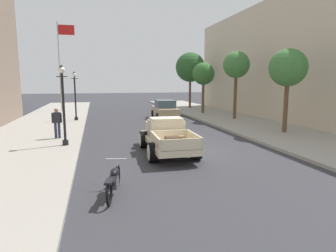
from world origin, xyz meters
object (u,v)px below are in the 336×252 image
(street_tree_third, at_px, (203,74))
(pedestrian_sidewalk_left, at_px, (57,121))
(street_lamp_near, at_px, (63,99))
(street_tree_second, at_px, (236,65))
(hotrod_truck_cream, at_px, (166,136))
(street_tree_nearest, at_px, (288,68))
(street_tree_farthest, at_px, (190,67))
(car_background_tan, at_px, (165,110))
(motorcycle_parked, at_px, (114,180))
(flagpole, at_px, (61,57))
(street_lamp_far, at_px, (75,92))

(street_tree_third, bearing_deg, pedestrian_sidewalk_left, -140.34)
(street_lamp_near, xyz_separation_m, street_tree_third, (11.70, 12.09, 1.52))
(street_tree_second, bearing_deg, street_tree_third, 101.71)
(hotrod_truck_cream, relative_size, pedestrian_sidewalk_left, 3.02)
(hotrod_truck_cream, distance_m, street_tree_second, 12.83)
(street_tree_nearest, bearing_deg, street_tree_farthest, 91.24)
(hotrod_truck_cream, xyz_separation_m, pedestrian_sidewalk_left, (-5.16, 3.83, 0.33))
(car_background_tan, bearing_deg, street_tree_nearest, -58.85)
(motorcycle_parked, height_order, car_background_tan, car_background_tan)
(flagpole, bearing_deg, street_lamp_near, -84.38)
(street_tree_third, bearing_deg, motorcycle_parked, -117.68)
(flagpole, distance_m, street_tree_third, 14.94)
(street_tree_second, height_order, street_tree_farthest, street_tree_farthest)
(street_lamp_far, bearing_deg, pedestrian_sidewalk_left, -93.98)
(motorcycle_parked, bearing_deg, street_tree_nearest, 33.85)
(motorcycle_parked, distance_m, street_tree_farthest, 26.88)
(street_lamp_near, bearing_deg, pedestrian_sidewalk_left, 106.72)
(street_tree_second, distance_m, street_tree_farthest, 10.54)
(street_lamp_near, height_order, street_tree_farthest, street_tree_farthest)
(street_tree_third, bearing_deg, flagpole, 155.54)
(street_lamp_far, xyz_separation_m, street_tree_second, (12.74, -2.21, 2.11))
(pedestrian_sidewalk_left, relative_size, street_tree_nearest, 0.33)
(street_lamp_near, distance_m, flagpole, 18.62)
(street_tree_second, bearing_deg, street_tree_nearest, -90.44)
(street_lamp_near, bearing_deg, flagpole, 95.62)
(car_background_tan, distance_m, street_lamp_near, 12.08)
(street_tree_nearest, bearing_deg, motorcycle_parked, -146.15)
(hotrod_truck_cream, relative_size, street_lamp_far, 1.29)
(street_lamp_near, bearing_deg, car_background_tan, 52.72)
(street_tree_second, bearing_deg, flagpole, 142.99)
(street_lamp_near, relative_size, street_tree_second, 0.70)
(hotrod_truck_cream, height_order, pedestrian_sidewalk_left, pedestrian_sidewalk_left)
(hotrod_truck_cream, height_order, street_lamp_near, street_lamp_near)
(street_lamp_near, xyz_separation_m, street_lamp_far, (-0.05, 9.51, 0.00))
(motorcycle_parked, xyz_separation_m, street_tree_nearest, (10.73, 7.20, 3.54))
(pedestrian_sidewalk_left, bearing_deg, flagpole, 94.27)
(motorcycle_parked, xyz_separation_m, pedestrian_sidewalk_left, (-2.48, 8.50, 0.64))
(hotrod_truck_cream, height_order, street_tree_nearest, street_tree_nearest)
(street_lamp_far, relative_size, street_tree_nearest, 0.77)
(car_background_tan, relative_size, street_tree_second, 0.80)
(pedestrian_sidewalk_left, distance_m, street_tree_second, 14.72)
(flagpole, relative_size, street_tree_third, 1.88)
(motorcycle_parked, relative_size, street_tree_third, 0.43)
(car_background_tan, height_order, street_tree_third, street_tree_third)
(car_background_tan, height_order, street_lamp_near, street_lamp_near)
(hotrod_truck_cream, relative_size, street_tree_nearest, 1.00)
(hotrod_truck_cream, height_order, motorcycle_parked, hotrod_truck_cream)
(car_background_tan, distance_m, street_tree_farthest, 10.51)
(street_lamp_far, bearing_deg, car_background_tan, 0.12)
(street_tree_second, height_order, street_tree_third, street_tree_second)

